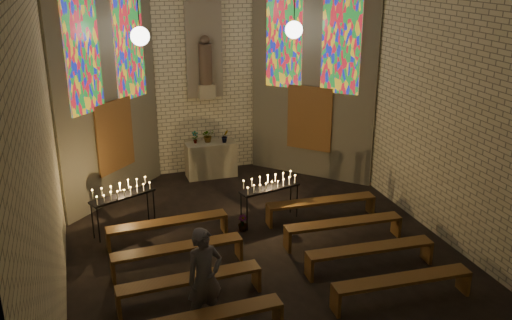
# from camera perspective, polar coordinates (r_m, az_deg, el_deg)

# --- Properties ---
(floor) EXTENTS (12.00, 12.00, 0.00)m
(floor) POSITION_cam_1_polar(r_m,az_deg,el_deg) (11.65, 1.94, -11.06)
(floor) COLOR black
(floor) RESTS_ON ground
(room) EXTENTS (8.22, 12.43, 7.00)m
(room) POSITION_cam_1_polar(r_m,az_deg,el_deg) (13.39, -2.79, 10.14)
(room) COLOR beige
(room) RESTS_ON ground
(altar) EXTENTS (1.40, 0.60, 1.00)m
(altar) POSITION_cam_1_polar(r_m,az_deg,el_deg) (16.18, -4.52, 0.06)
(altar) COLOR #AAA78B
(altar) RESTS_ON ground
(flower_vase_left) EXTENTS (0.20, 0.15, 0.35)m
(flower_vase_left) POSITION_cam_1_polar(r_m,az_deg,el_deg) (15.96, -6.12, 2.29)
(flower_vase_left) COLOR #4C723F
(flower_vase_left) RESTS_ON altar
(flower_vase_center) EXTENTS (0.35, 0.30, 0.38)m
(flower_vase_center) POSITION_cam_1_polar(r_m,az_deg,el_deg) (16.03, -4.81, 2.46)
(flower_vase_center) COLOR #4C723F
(flower_vase_center) RESTS_ON altar
(flower_vase_right) EXTENTS (0.23, 0.20, 0.36)m
(flower_vase_right) POSITION_cam_1_polar(r_m,az_deg,el_deg) (15.96, -3.12, 2.40)
(flower_vase_right) COLOR #4C723F
(flower_vase_right) RESTS_ON altar
(aisle_flower_pot) EXTENTS (0.28, 0.28, 0.38)m
(aisle_flower_pot) POSITION_cam_1_polar(r_m,az_deg,el_deg) (13.12, -1.36, -6.33)
(aisle_flower_pot) COLOR #4C723F
(aisle_flower_pot) RESTS_ON ground
(votive_stand_left) EXTENTS (1.52, 0.93, 1.10)m
(votive_stand_left) POSITION_cam_1_polar(r_m,az_deg,el_deg) (13.14, -13.23, -3.20)
(votive_stand_left) COLOR black
(votive_stand_left) RESTS_ON ground
(votive_stand_right) EXTENTS (1.52, 0.68, 1.09)m
(votive_stand_right) POSITION_cam_1_polar(r_m,az_deg,el_deg) (13.25, 1.38, -2.52)
(votive_stand_right) COLOR black
(votive_stand_right) RESTS_ON ground
(pew_left_0) EXTENTS (2.66, 0.49, 0.51)m
(pew_left_0) POSITION_cam_1_polar(r_m,az_deg,el_deg) (12.70, -8.82, -6.41)
(pew_left_0) COLOR brown
(pew_left_0) RESTS_ON ground
(pew_right_0) EXTENTS (2.66, 0.49, 0.51)m
(pew_right_0) POSITION_cam_1_polar(r_m,az_deg,el_deg) (13.64, 6.53, -4.34)
(pew_right_0) COLOR brown
(pew_right_0) RESTS_ON ground
(pew_left_1) EXTENTS (2.66, 0.49, 0.51)m
(pew_left_1) POSITION_cam_1_polar(r_m,az_deg,el_deg) (11.64, -7.84, -8.94)
(pew_left_1) COLOR brown
(pew_left_1) RESTS_ON ground
(pew_right_1) EXTENTS (2.66, 0.49, 0.51)m
(pew_right_1) POSITION_cam_1_polar(r_m,az_deg,el_deg) (12.67, 8.75, -6.46)
(pew_right_1) COLOR brown
(pew_right_1) RESTS_ON ground
(pew_left_2) EXTENTS (2.66, 0.49, 0.51)m
(pew_left_2) POSITION_cam_1_polar(r_m,az_deg,el_deg) (10.62, -6.64, -11.96)
(pew_left_2) COLOR brown
(pew_left_2) RESTS_ON ground
(pew_right_2) EXTENTS (2.66, 0.49, 0.51)m
(pew_right_2) POSITION_cam_1_polar(r_m,az_deg,el_deg) (11.74, 11.34, -8.91)
(pew_right_2) COLOR brown
(pew_right_2) RESTS_ON ground
(pew_left_3) EXTENTS (2.66, 0.49, 0.51)m
(pew_left_3) POSITION_cam_1_polar(r_m,az_deg,el_deg) (9.64, -5.17, -15.61)
(pew_left_3) COLOR brown
(pew_left_3) RESTS_ON ground
(pew_right_3) EXTENTS (2.66, 0.49, 0.51)m
(pew_right_3) POSITION_cam_1_polar(r_m,az_deg,el_deg) (10.86, 14.42, -11.75)
(pew_right_3) COLOR brown
(pew_right_3) RESTS_ON ground
(visitor) EXTENTS (0.74, 0.58, 1.79)m
(visitor) POSITION_cam_1_polar(r_m,az_deg,el_deg) (9.79, -5.16, -11.63)
(visitor) COLOR #55545F
(visitor) RESTS_ON ground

